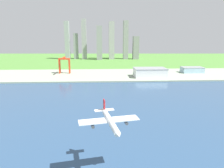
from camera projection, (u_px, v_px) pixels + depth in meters
ground_plane at (119, 105)px, 237.38m from camera, size 2400.00×2400.00×0.00m
water_bay at (124, 126)px, 178.94m from camera, size 840.00×360.00×0.15m
industrial_pier at (111, 75)px, 422.09m from camera, size 840.00×140.00×2.50m
airplane_landing at (110, 120)px, 109.02m from camera, size 33.75×36.47×10.36m
port_crane_red at (64, 62)px, 424.38m from camera, size 22.99×39.41×34.75m
warehouse_main at (150, 72)px, 391.52m from camera, size 61.21×38.11×16.98m
warehouse_annex at (192, 70)px, 439.60m from camera, size 45.36×25.84×12.16m
distant_skyline at (102, 42)px, 728.47m from camera, size 264.62×59.01×140.88m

